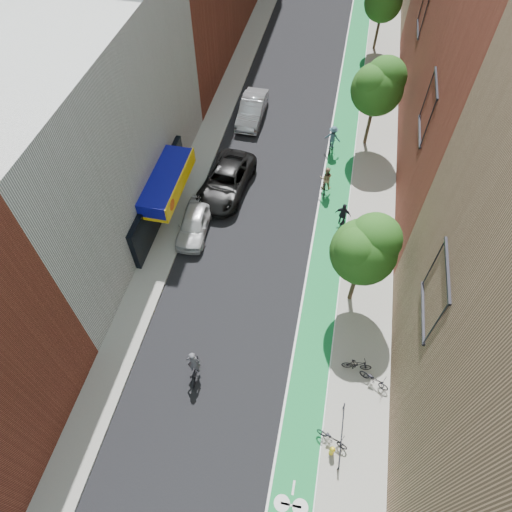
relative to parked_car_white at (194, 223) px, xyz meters
The scene contains 18 objects.
ground 13.90m from the parked_car_white, 71.41° to the right, with size 160.00×160.00×0.00m, color black.
bike_lane 15.37m from the parked_car_white, 56.73° to the left, with size 2.00×68.00×0.01m, color #14733C.
sidewalk_left 12.95m from the parked_car_white, 96.99° to the left, with size 2.00×68.00×0.15m, color gray.
sidewalk_right 16.87m from the parked_car_white, 49.60° to the left, with size 3.00×68.00×0.15m, color gray.
building_left_white 8.46m from the parked_car_white, behind, with size 8.00×20.00×12.00m, color silver.
tree_near 11.25m from the parked_car_white, 17.32° to the right, with size 3.40×3.36×6.42m.
tree_mid 15.38m from the parked_car_white, 47.15° to the left, with size 3.55×3.53×6.74m.
parked_car_white is the anchor object (origin of this frame).
parked_car_black 4.11m from the parked_car_white, 75.06° to the left, with size 2.78×6.03×1.67m, color black.
parked_car_silver 12.31m from the parked_car_white, 84.86° to the left, with size 1.74×4.99×1.64m, color #92959A.
cyclist_lead 9.64m from the parked_car_white, 73.58° to the right, with size 0.87×1.79×2.16m.
cyclist_lane_near 9.21m from the parked_car_white, 34.08° to the left, with size 0.88×1.71×2.09m.
cyclist_lane_mid 9.28m from the parked_car_white, 13.23° to the left, with size 1.05×2.01×2.04m.
cyclist_lane_far 12.23m from the parked_car_white, 51.41° to the left, with size 1.23×1.53×2.10m.
parked_bike_near 14.04m from the parked_car_white, 34.51° to the right, with size 0.55×1.57×0.83m, color black.
parked_bike_mid 12.98m from the parked_car_white, 34.72° to the right, with size 0.43×1.52×0.91m, color black.
parked_bike_far 14.89m from the parked_car_white, 48.70° to the right, with size 0.54×1.56×0.82m, color black.
fire_hydrant 15.32m from the parked_car_white, 49.87° to the right, with size 0.25×0.25×0.71m.
Camera 1 is at (3.21, -4.63, 22.12)m, focal length 32.00 mm.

